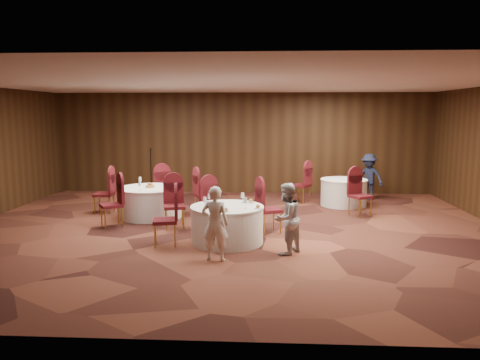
# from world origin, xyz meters

# --- Properties ---
(ground) EXTENTS (12.00, 12.00, 0.00)m
(ground) POSITION_xyz_m (0.00, 0.00, 0.00)
(ground) COLOR black
(ground) RESTS_ON ground
(room_shell) EXTENTS (12.00, 12.00, 12.00)m
(room_shell) POSITION_xyz_m (0.00, 0.00, 1.96)
(room_shell) COLOR silver
(room_shell) RESTS_ON ground
(table_main) EXTENTS (1.46, 1.46, 0.74)m
(table_main) POSITION_xyz_m (0.01, -0.94, 0.38)
(table_main) COLOR silver
(table_main) RESTS_ON ground
(table_left) EXTENTS (1.58, 1.58, 0.74)m
(table_left) POSITION_xyz_m (-2.08, 1.27, 0.38)
(table_left) COLOR silver
(table_left) RESTS_ON ground
(table_right) EXTENTS (1.28, 1.28, 0.74)m
(table_right) POSITION_xyz_m (2.94, 3.00, 0.38)
(table_right) COLOR silver
(table_right) RESTS_ON ground
(chairs_main) EXTENTS (2.68, 2.12, 1.00)m
(chairs_main) POSITION_xyz_m (-0.32, -0.33, 0.50)
(chairs_main) COLOR #3D0C16
(chairs_main) RESTS_ON ground
(chairs_left) EXTENTS (3.23, 3.01, 1.00)m
(chairs_left) POSITION_xyz_m (-2.05, 1.27, 0.50)
(chairs_left) COLOR #3D0C16
(chairs_left) RESTS_ON ground
(chairs_right) EXTENTS (2.08, 2.41, 1.00)m
(chairs_right) POSITION_xyz_m (2.46, 2.57, 0.50)
(chairs_right) COLOR #3D0C16
(chairs_right) RESTS_ON ground
(tabletop_main) EXTENTS (1.14, 1.06, 0.22)m
(tabletop_main) POSITION_xyz_m (0.17, -0.99, 0.84)
(tabletop_main) COLOR silver
(tabletop_main) RESTS_ON table_main
(tabletop_left) EXTENTS (0.83, 0.84, 0.22)m
(tabletop_left) POSITION_xyz_m (-2.09, 1.28, 0.82)
(tabletop_left) COLOR silver
(tabletop_left) RESTS_ON table_left
(tabletop_right) EXTENTS (0.08, 0.08, 0.22)m
(tabletop_right) POSITION_xyz_m (3.10, 2.70, 0.90)
(tabletop_right) COLOR silver
(tabletop_right) RESTS_ON table_right
(mic_stand) EXTENTS (0.24, 0.24, 1.52)m
(mic_stand) POSITION_xyz_m (-2.67, 3.74, 0.44)
(mic_stand) COLOR black
(mic_stand) RESTS_ON ground
(woman_a) EXTENTS (0.52, 0.38, 1.32)m
(woman_a) POSITION_xyz_m (-0.11, -2.08, 0.66)
(woman_a) COLOR silver
(woman_a) RESTS_ON ground
(woman_b) EXTENTS (0.78, 0.81, 1.31)m
(woman_b) POSITION_xyz_m (1.14, -1.61, 0.66)
(woman_b) COLOR #B1B1B6
(woman_b) RESTS_ON ground
(man_c) EXTENTS (1.01, 0.94, 1.37)m
(man_c) POSITION_xyz_m (3.82, 3.93, 0.69)
(man_c) COLOR #161C32
(man_c) RESTS_ON ground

